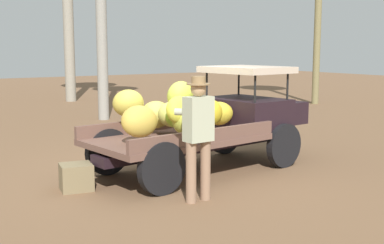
% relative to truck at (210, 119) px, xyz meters
% --- Properties ---
extents(ground_plane, '(60.00, 60.00, 0.00)m').
position_rel_truck_xyz_m(ground_plane, '(-0.80, 0.25, -0.92)').
color(ground_plane, brown).
extents(truck, '(4.59, 2.18, 1.85)m').
position_rel_truck_xyz_m(truck, '(0.00, 0.00, 0.00)').
color(truck, black).
rests_on(truck, ground).
extents(farmer, '(0.53, 0.47, 1.81)m').
position_rel_truck_xyz_m(farmer, '(-1.26, -1.54, 0.11)').
color(farmer, '#936F55').
rests_on(farmer, ground).
extents(wooden_crate, '(0.55, 0.52, 0.41)m').
position_rel_truck_xyz_m(wooden_crate, '(-2.55, -0.03, -0.72)').
color(wooden_crate, olive).
rests_on(wooden_crate, ground).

